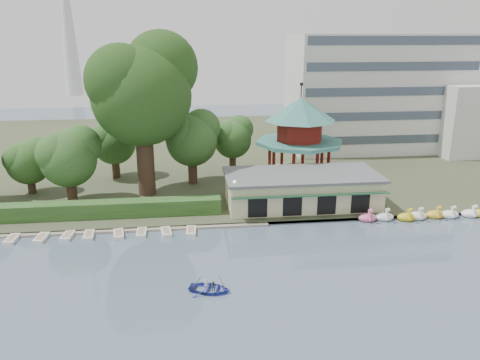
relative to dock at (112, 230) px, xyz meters
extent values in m
plane|color=slate|center=(12.00, -17.20, -0.12)|extent=(220.00, 220.00, 0.00)
cube|color=#424930|center=(12.00, 34.80, 0.08)|extent=(220.00, 70.00, 0.40)
cube|color=gray|center=(12.00, 0.10, 0.03)|extent=(220.00, 0.60, 0.30)
cube|color=gray|center=(0.00, 0.00, 0.00)|extent=(34.00, 1.60, 0.24)
cube|color=beige|center=(22.00, 4.80, 2.08)|extent=(18.00, 8.00, 3.60)
cube|color=#595B5E|center=(22.00, 4.80, 4.03)|extent=(18.60, 8.60, 0.30)
cube|color=#194C2D|center=(22.00, 0.50, 2.88)|extent=(18.00, 1.59, 0.45)
cylinder|color=beige|center=(24.00, 14.80, 0.88)|extent=(10.40, 10.40, 1.20)
cylinder|color=#37796D|center=(24.00, 14.80, 5.73)|extent=(12.40, 12.40, 0.50)
cylinder|color=maroon|center=(24.00, 14.80, 7.38)|extent=(6.40, 6.40, 2.80)
cone|color=#37796D|center=(24.00, 14.80, 10.38)|extent=(10.00, 10.00, 3.20)
cylinder|color=black|center=(24.00, 14.80, 12.88)|extent=(0.16, 0.16, 1.80)
cube|color=silver|center=(42.00, 32.80, 10.28)|extent=(30.00, 14.00, 20.00)
cube|color=silver|center=(58.00, 26.80, 6.28)|extent=(14.00, 10.00, 12.00)
cone|color=silver|center=(-30.00, 122.80, 29.88)|extent=(6.00, 6.00, 60.00)
cube|color=#315A24|center=(-3.00, 3.30, 1.18)|extent=(30.00, 2.00, 1.80)
cylinder|color=black|center=(13.50, 1.80, 2.28)|extent=(0.12, 0.12, 4.00)
sphere|color=beige|center=(13.50, 1.80, 4.38)|extent=(0.36, 0.36, 0.36)
cylinder|color=#3A281C|center=(3.00, 10.80, 5.40)|extent=(2.21, 2.21, 10.24)
sphere|color=#244517|center=(3.00, 10.80, 12.98)|extent=(12.29, 12.29, 12.29)
sphere|color=#244517|center=(5.46, 12.64, 16.25)|extent=(9.22, 9.22, 9.22)
sphere|color=#244517|center=(0.85, 9.57, 15.02)|extent=(8.60, 8.60, 8.60)
cylinder|color=#3A281C|center=(-6.00, 8.80, 2.48)|extent=(1.22, 1.22, 4.40)
sphere|color=#315A24|center=(-6.00, 8.80, 5.74)|extent=(6.78, 6.78, 6.78)
sphere|color=#315A24|center=(-4.64, 9.82, 7.15)|extent=(5.08, 5.08, 5.08)
sphere|color=#315A24|center=(-7.19, 8.12, 6.62)|extent=(4.74, 4.74, 4.74)
cylinder|color=#3A281C|center=(-12.00, 12.80, 1.95)|extent=(1.00, 1.00, 3.33)
sphere|color=#315A24|center=(-12.00, 12.80, 4.42)|extent=(5.56, 5.56, 5.56)
sphere|color=#315A24|center=(-10.89, 13.63, 5.48)|extent=(4.17, 4.17, 4.17)
sphere|color=#315A24|center=(-12.97, 12.24, 5.08)|extent=(3.89, 3.89, 3.89)
cylinder|color=#3A281C|center=(9.00, 14.80, 2.72)|extent=(1.26, 1.26, 4.88)
sphere|color=#315A24|center=(9.00, 14.80, 6.33)|extent=(7.00, 7.00, 7.00)
sphere|color=#315A24|center=(10.40, 15.85, 7.90)|extent=(5.25, 5.25, 5.25)
sphere|color=#315A24|center=(7.77, 14.10, 7.31)|extent=(4.90, 4.90, 4.90)
cylinder|color=#3A281C|center=(15.00, 18.80, 2.38)|extent=(1.00, 1.00, 4.21)
sphere|color=#315A24|center=(15.00, 18.80, 5.49)|extent=(5.55, 5.55, 5.55)
sphere|color=#315A24|center=(16.11, 19.63, 6.84)|extent=(4.17, 4.17, 4.17)
sphere|color=#315A24|center=(14.03, 18.24, 6.34)|extent=(3.89, 3.89, 3.89)
cylinder|color=#3A281C|center=(-2.00, 18.80, 2.35)|extent=(1.10, 1.10, 4.14)
sphere|color=#315A24|center=(-2.00, 18.80, 5.41)|extent=(6.13, 6.13, 6.13)
sphere|color=#315A24|center=(-0.77, 19.72, 6.73)|extent=(4.60, 4.60, 4.60)
sphere|color=#315A24|center=(-3.07, 18.19, 6.23)|extent=(4.29, 4.29, 4.29)
ellipsoid|color=pink|center=(28.47, -0.44, 0.23)|extent=(2.16, 1.44, 0.99)
cylinder|color=pink|center=(28.47, -0.99, 0.78)|extent=(0.26, 0.79, 1.29)
sphere|color=pink|center=(28.47, -1.29, 1.43)|extent=(0.44, 0.44, 0.44)
ellipsoid|color=white|center=(30.49, -0.43, 0.23)|extent=(2.16, 1.44, 0.99)
cylinder|color=white|center=(30.49, -0.98, 0.78)|extent=(0.26, 0.79, 1.29)
sphere|color=white|center=(30.49, -1.28, 1.43)|extent=(0.44, 0.44, 0.44)
ellipsoid|color=gold|center=(32.98, -0.78, 0.23)|extent=(2.16, 1.44, 0.99)
cylinder|color=gold|center=(32.98, -1.33, 0.78)|extent=(0.26, 0.79, 1.29)
sphere|color=gold|center=(32.98, -1.63, 1.43)|extent=(0.44, 0.44, 0.44)
ellipsoid|color=white|center=(34.39, -0.59, 0.23)|extent=(2.16, 1.44, 0.99)
cylinder|color=white|center=(34.39, -1.14, 0.78)|extent=(0.26, 0.79, 1.29)
sphere|color=white|center=(34.39, -1.44, 1.43)|extent=(0.44, 0.44, 0.44)
ellipsoid|color=gold|center=(36.63, -0.43, 0.23)|extent=(2.16, 1.44, 0.99)
cylinder|color=gold|center=(36.63, -0.98, 0.78)|extent=(0.26, 0.79, 1.29)
sphere|color=gold|center=(36.63, -1.28, 1.43)|extent=(0.44, 0.44, 0.44)
ellipsoid|color=white|center=(38.31, -0.57, 0.23)|extent=(2.16, 1.44, 0.99)
cylinder|color=white|center=(38.31, -1.12, 0.78)|extent=(0.26, 0.79, 1.29)
sphere|color=white|center=(38.31, -1.42, 1.43)|extent=(0.44, 0.44, 0.44)
ellipsoid|color=white|center=(40.87, -0.59, 0.23)|extent=(2.16, 1.44, 0.99)
cylinder|color=white|center=(40.87, -1.14, 0.78)|extent=(0.26, 0.79, 1.29)
sphere|color=white|center=(40.87, -1.44, 1.43)|extent=(0.44, 0.44, 0.44)
cube|color=white|center=(-9.91, -1.46, 0.06)|extent=(1.06, 2.32, 0.36)
cube|color=white|center=(-6.98, -1.45, 0.06)|extent=(1.22, 2.39, 0.36)
cube|color=white|center=(-4.40, -1.23, 0.06)|extent=(1.22, 2.39, 0.36)
cube|color=white|center=(-2.23, -1.29, 0.06)|extent=(1.18, 2.37, 0.36)
cube|color=white|center=(0.84, -1.40, 0.06)|extent=(1.37, 2.43, 0.36)
cube|color=white|center=(3.20, -1.28, 0.06)|extent=(1.03, 2.31, 0.36)
cube|color=white|center=(5.82, -1.43, 0.06)|extent=(1.34, 2.43, 0.36)
cube|color=white|center=(8.46, -1.50, 0.06)|extent=(1.10, 2.34, 0.36)
imported|color=#3441B0|center=(9.79, -13.77, 0.38)|extent=(5.65, 4.74, 1.00)
imported|color=white|center=(9.49, -13.57, 0.46)|extent=(0.40, 0.32, 0.95)
imported|color=#37424F|center=(10.09, -13.97, 0.44)|extent=(0.53, 0.47, 0.92)
cylinder|color=#3A281C|center=(8.59, -13.77, 0.23)|extent=(0.94, 0.29, 2.01)
cylinder|color=#3A281C|center=(10.99, -13.77, 0.23)|extent=(0.94, 0.29, 2.01)
camera|label=1|loc=(8.31, -47.94, 20.19)|focal=35.00mm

